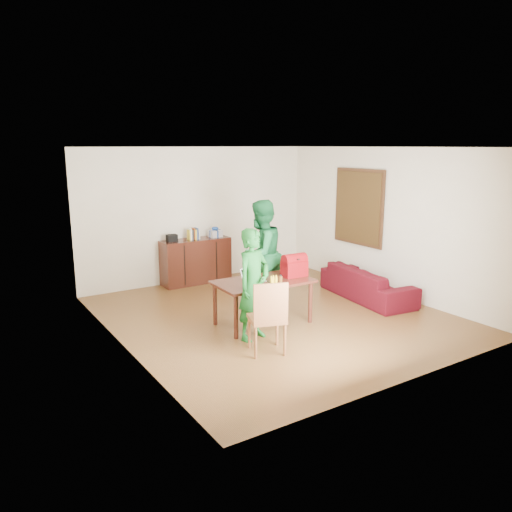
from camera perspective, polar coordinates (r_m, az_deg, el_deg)
room at (r=8.01m, az=1.81°, el=2.33°), size 5.20×5.70×2.90m
table at (r=7.70m, az=0.81°, el=-3.41°), size 1.51×0.88×0.70m
chair at (r=6.74m, az=1.27°, el=-8.62°), size 0.58×0.56×1.01m
person_near at (r=7.06m, az=-0.29°, el=-3.28°), size 0.67×0.54×1.61m
person_far at (r=8.44m, az=0.55°, el=0.20°), size 1.08×0.96×1.85m
laptop at (r=7.56m, az=-0.13°, el=-2.71°), size 0.34×0.28×0.21m
bananas at (r=7.38m, az=2.06°, el=-3.20°), size 0.19×0.15×0.06m
bottle at (r=7.41m, az=2.83°, el=-2.75°), size 0.06×0.06×0.16m
red_bag at (r=7.91m, az=4.40°, el=-1.31°), size 0.40×0.25×0.29m
sofa at (r=9.27m, az=12.61°, el=-3.04°), size 1.01×2.03×0.57m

